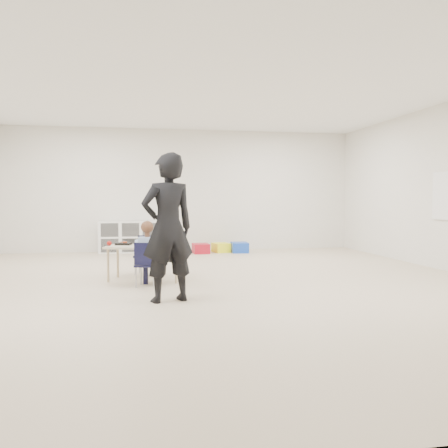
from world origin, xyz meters
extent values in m
plane|color=beige|center=(0.00, 0.00, 0.00)|extent=(9.00, 9.00, 0.00)
plane|color=white|center=(0.00, 0.00, 2.80)|extent=(9.00, 9.00, 0.00)
cube|color=white|center=(0.00, 4.50, 1.40)|extent=(8.00, 0.02, 2.80)
cube|color=white|center=(0.00, -4.50, 1.40)|extent=(8.00, 0.02, 2.80)
cube|color=beige|center=(-0.93, 0.52, 0.49)|extent=(1.22, 0.84, 0.03)
cube|color=black|center=(-0.84, 0.55, 0.52)|extent=(0.26, 0.21, 0.03)
cube|color=black|center=(-1.25, 0.72, 0.52)|extent=(0.26, 0.21, 0.03)
cube|color=white|center=(-0.97, 0.42, 0.56)|extent=(0.09, 0.09, 0.10)
ellipsoid|color=tan|center=(-0.66, 0.37, 0.54)|extent=(0.09, 0.09, 0.07)
sphere|color=#99130D|center=(-1.04, 0.61, 0.55)|extent=(0.07, 0.07, 0.07)
sphere|color=#99130D|center=(-1.45, 0.61, 0.55)|extent=(0.07, 0.07, 0.07)
cube|color=white|center=(-1.20, 4.28, 0.35)|extent=(1.40, 0.40, 0.70)
cube|color=white|center=(3.98, 0.60, 1.25)|extent=(0.02, 0.60, 0.80)
imported|color=black|center=(-0.69, -1.00, 0.86)|extent=(0.73, 0.59, 1.73)
cube|color=#AE1123|center=(0.32, 3.83, 0.11)|extent=(0.36, 0.45, 0.21)
cube|color=#FAFB1A|center=(0.80, 3.98, 0.10)|extent=(0.40, 0.47, 0.20)
cube|color=#1845BB|center=(1.20, 3.84, 0.11)|extent=(0.39, 0.48, 0.22)
camera|label=1|loc=(-1.03, -6.50, 1.19)|focal=38.00mm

